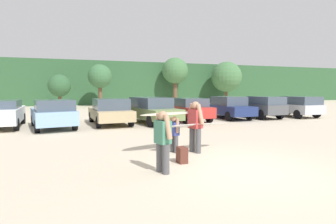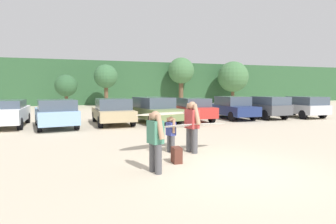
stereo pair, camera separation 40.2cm
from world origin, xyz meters
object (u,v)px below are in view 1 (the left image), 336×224
(parked_car_tan, at_px, (110,111))
(parked_car_navy, at_px, (227,107))
(parked_car_silver, at_px, (295,106))
(parked_car_olive_green, at_px, (151,109))
(person_adult, at_px, (195,124))
(person_child, at_px, (174,132))
(surfboard_cream, at_px, (169,114))
(parked_car_red, at_px, (189,109))
(parked_car_dark_gray, at_px, (260,106))
(person_companion, at_px, (163,138))
(parked_car_sky_blue, at_px, (53,114))
(surfboard_white, at_px, (197,125))
(parked_car_white, at_px, (3,113))
(backpack_dropped, at_px, (182,155))

(parked_car_tan, xyz_separation_m, parked_car_navy, (8.15, 0.42, 0.01))
(parked_car_silver, bearing_deg, parked_car_olive_green, 89.44)
(parked_car_silver, relative_size, person_adult, 2.44)
(parked_car_navy, relative_size, parked_car_silver, 1.12)
(person_child, bearing_deg, surfboard_cream, -35.84)
(parked_car_red, bearing_deg, parked_car_navy, -81.26)
(parked_car_dark_gray, xyz_separation_m, person_adult, (-8.94, -7.95, 0.14))
(parked_car_dark_gray, relative_size, person_companion, 2.67)
(parked_car_olive_green, bearing_deg, parked_car_red, -95.07)
(parked_car_sky_blue, xyz_separation_m, parked_car_navy, (11.19, 1.06, 0.00))
(parked_car_tan, xyz_separation_m, person_companion, (-0.17, -9.77, 0.11))
(parked_car_tan, distance_m, person_child, 7.90)
(parked_car_navy, bearing_deg, surfboard_white, 141.98)
(parked_car_white, relative_size, person_companion, 2.93)
(person_companion, bearing_deg, surfboard_white, -152.19)
(parked_car_sky_blue, relative_size, parked_car_red, 1.03)
(parked_car_silver, height_order, person_companion, person_companion)
(person_adult, xyz_separation_m, person_companion, (-1.72, -1.70, -0.07))
(parked_car_silver, bearing_deg, surfboard_white, 123.15)
(person_child, bearing_deg, backpack_dropped, 61.45)
(parked_car_dark_gray, bearing_deg, parked_car_olive_green, 90.09)
(parked_car_olive_green, height_order, backpack_dropped, parked_car_olive_green)
(parked_car_navy, height_order, person_child, parked_car_navy)
(parked_car_red, distance_m, surfboard_white, 8.64)
(parked_car_olive_green, xyz_separation_m, person_companion, (-2.59, -9.54, 0.05))
(parked_car_white, height_order, surfboard_white, parked_car_white)
(person_adult, bearing_deg, parked_car_white, -67.48)
(parked_car_white, xyz_separation_m, parked_car_dark_gray, (16.04, -0.70, 0.03))
(parked_car_white, height_order, person_adult, person_adult)
(person_adult, height_order, person_companion, person_adult)
(parked_car_dark_gray, relative_size, backpack_dropped, 9.18)
(parked_car_red, height_order, person_companion, person_companion)
(person_child, xyz_separation_m, person_companion, (-1.07, -1.92, 0.20))
(parked_car_white, distance_m, parked_car_olive_green, 8.01)
(surfboard_white, bearing_deg, parked_car_dark_gray, -140.16)
(parked_car_sky_blue, distance_m, parked_car_navy, 11.24)
(parked_car_navy, height_order, backpack_dropped, parked_car_navy)
(parked_car_dark_gray, relative_size, person_adult, 2.47)
(parked_car_sky_blue, bearing_deg, backpack_dropped, -165.30)
(parked_car_navy, bearing_deg, surfboard_cream, 137.74)
(parked_car_red, height_order, surfboard_cream, parked_car_red)
(parked_car_tan, bearing_deg, person_adult, -171.42)
(parked_car_red, relative_size, person_adult, 2.59)
(parked_car_white, relative_size, parked_car_sky_blue, 1.02)
(parked_car_white, relative_size, surfboard_cream, 2.02)
(person_companion, xyz_separation_m, backpack_dropped, (0.81, 0.68, -0.65))
(surfboard_cream, bearing_deg, parked_car_navy, -146.96)
(parked_car_red, relative_size, parked_car_navy, 0.95)
(parked_car_sky_blue, relative_size, person_child, 3.75)
(parked_car_tan, height_order, person_child, parked_car_tan)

